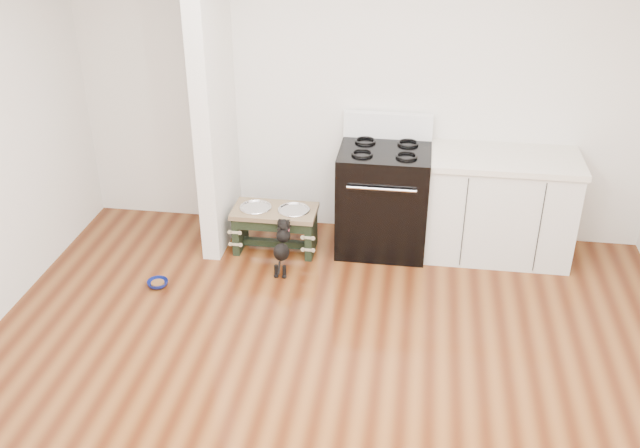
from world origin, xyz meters
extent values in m
plane|color=#461D0C|center=(0.00, 0.00, 0.00)|extent=(5.00, 5.00, 0.00)
plane|color=silver|center=(0.00, 2.50, 1.35)|extent=(5.00, 0.00, 5.00)
cube|color=silver|center=(-1.18, 2.10, 1.35)|extent=(0.15, 0.80, 2.70)
cube|color=black|center=(0.25, 2.15, 0.46)|extent=(0.76, 0.65, 0.92)
cube|color=black|center=(0.25, 1.84, 0.40)|extent=(0.58, 0.02, 0.50)
cylinder|color=silver|center=(0.25, 1.80, 0.72)|extent=(0.56, 0.02, 0.02)
cube|color=white|center=(0.25, 2.43, 1.03)|extent=(0.76, 0.08, 0.22)
torus|color=black|center=(0.07, 2.01, 0.93)|extent=(0.18, 0.18, 0.02)
torus|color=black|center=(0.43, 2.01, 0.93)|extent=(0.18, 0.18, 0.02)
torus|color=black|center=(0.07, 2.29, 0.93)|extent=(0.18, 0.18, 0.02)
torus|color=black|center=(0.43, 2.29, 0.93)|extent=(0.18, 0.18, 0.02)
cube|color=silver|center=(1.23, 2.18, 0.43)|extent=(1.20, 0.60, 0.86)
cube|color=beige|center=(1.23, 2.18, 0.89)|extent=(1.24, 0.64, 0.05)
cube|color=black|center=(1.23, 1.92, 0.05)|extent=(1.20, 0.06, 0.10)
cube|color=black|center=(-0.98, 1.96, 0.18)|extent=(0.06, 0.35, 0.36)
cube|color=black|center=(-0.35, 1.96, 0.18)|extent=(0.06, 0.35, 0.36)
cube|color=black|center=(-0.66, 1.80, 0.31)|extent=(0.57, 0.03, 0.09)
cube|color=black|center=(-0.66, 1.96, 0.06)|extent=(0.57, 0.06, 0.06)
cube|color=brown|center=(-0.66, 1.96, 0.37)|extent=(0.72, 0.38, 0.04)
cylinder|color=silver|center=(-0.83, 1.96, 0.38)|extent=(0.25, 0.25, 0.04)
cylinder|color=silver|center=(-0.50, 1.96, 0.38)|extent=(0.25, 0.25, 0.04)
torus|color=silver|center=(-0.83, 1.96, 0.40)|extent=(0.28, 0.28, 0.02)
torus|color=silver|center=(-0.50, 1.96, 0.40)|extent=(0.28, 0.28, 0.02)
cylinder|color=black|center=(-0.57, 1.52, 0.05)|extent=(0.03, 0.03, 0.11)
cylinder|color=black|center=(-0.50, 1.52, 0.05)|extent=(0.03, 0.03, 0.11)
sphere|color=black|center=(-0.57, 1.51, 0.01)|extent=(0.04, 0.04, 0.04)
sphere|color=black|center=(-0.50, 1.51, 0.01)|extent=(0.04, 0.04, 0.04)
ellipsoid|color=black|center=(-0.53, 1.59, 0.20)|extent=(0.13, 0.29, 0.26)
sphere|color=black|center=(-0.53, 1.68, 0.30)|extent=(0.12, 0.12, 0.12)
sphere|color=black|center=(-0.53, 1.71, 0.38)|extent=(0.10, 0.10, 0.10)
sphere|color=black|center=(-0.57, 1.78, 0.38)|extent=(0.04, 0.04, 0.04)
sphere|color=black|center=(-0.50, 1.78, 0.38)|extent=(0.04, 0.04, 0.04)
cylinder|color=black|center=(-0.53, 1.47, 0.11)|extent=(0.02, 0.08, 0.09)
torus|color=#F1465D|center=(-0.53, 1.70, 0.34)|extent=(0.10, 0.06, 0.09)
imported|color=navy|center=(-1.49, 1.23, 0.03)|extent=(0.22, 0.22, 0.05)
cylinder|color=brown|center=(-1.49, 1.23, 0.03)|extent=(0.11, 0.11, 0.02)
camera|label=1|loc=(0.52, -3.35, 3.17)|focal=40.00mm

